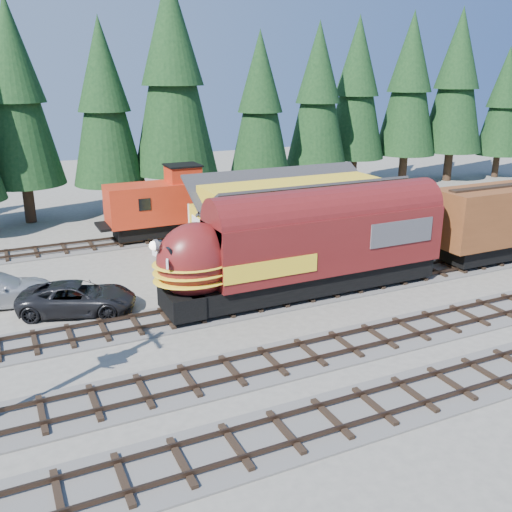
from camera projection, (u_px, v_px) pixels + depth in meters
name	position (u px, v px, depth m)	size (l,w,h in m)	color
ground	(394.00, 313.00, 28.40)	(120.00, 120.00, 0.00)	#6B665B
track_siding	(481.00, 262.00, 35.88)	(68.00, 3.20, 0.33)	#4C4947
track_spur	(115.00, 243.00, 39.79)	(32.00, 3.20, 0.33)	#4C4947
depot	(293.00, 211.00, 36.51)	(12.80, 7.00, 5.30)	gold
conifer_backdrop	(283.00, 93.00, 49.15)	(78.79, 23.24, 16.62)	black
locomotive	(299.00, 251.00, 29.72)	(16.15, 3.21, 4.39)	black
caboose	(173.00, 205.00, 40.80)	(9.20, 2.67, 4.79)	black
pickup_truck_a	(78.00, 298.00, 28.28)	(2.62, 5.68, 1.58)	black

